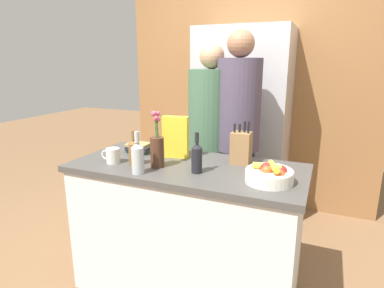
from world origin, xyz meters
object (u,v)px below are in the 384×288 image
(book_stack, at_px, (139,148))
(knife_block, at_px, (241,148))
(cereal_box, at_px, (176,137))
(fruit_bowl, at_px, (270,174))
(refrigerator, at_px, (242,125))
(person_in_blue, at_px, (238,131))
(bottle_vinegar, at_px, (197,157))
(coffee_mug, at_px, (113,156))
(bottle_wine, at_px, (138,157))
(person_at_sink, at_px, (211,136))
(bottle_oil, at_px, (134,151))
(flower_vase, at_px, (157,149))

(book_stack, bearing_deg, knife_block, 1.57)
(cereal_box, height_order, book_stack, cereal_box)
(fruit_bowl, distance_m, cereal_box, 0.73)
(fruit_bowl, bearing_deg, refrigerator, 110.18)
(fruit_bowl, height_order, person_in_blue, person_in_blue)
(knife_block, xyz_separation_m, book_stack, (-0.76, -0.02, -0.07))
(cereal_box, xyz_separation_m, bottle_vinegar, (0.26, -0.24, -0.05))
(coffee_mug, height_order, bottle_wine, bottle_wine)
(fruit_bowl, bearing_deg, coffee_mug, -177.38)
(refrigerator, xyz_separation_m, person_in_blue, (0.13, -0.64, 0.08))
(bottle_vinegar, bearing_deg, refrigerator, 93.38)
(refrigerator, xyz_separation_m, bottle_wine, (-0.23, -1.55, 0.07))
(person_at_sink, bearing_deg, bottle_wine, -89.70)
(refrigerator, relative_size, bottle_wine, 7.32)
(bottle_vinegar, bearing_deg, fruit_bowl, 1.00)
(knife_block, height_order, bottle_oil, knife_block)
(cereal_box, bearing_deg, person_at_sink, 83.14)
(flower_vase, height_order, bottle_oil, flower_vase)
(book_stack, distance_m, bottle_vinegar, 0.62)
(refrigerator, relative_size, bottle_vinegar, 7.54)
(coffee_mug, distance_m, bottle_oil, 0.16)
(bottle_vinegar, xyz_separation_m, person_in_blue, (0.04, 0.77, 0.01))
(person_in_blue, bearing_deg, person_at_sink, 159.02)
(coffee_mug, bearing_deg, person_in_blue, 52.21)
(person_in_blue, bearing_deg, fruit_bowl, -80.62)
(cereal_box, xyz_separation_m, bottle_wine, (-0.06, -0.39, -0.04))
(coffee_mug, distance_m, person_in_blue, 1.02)
(book_stack, bearing_deg, refrigerator, 67.54)
(knife_block, xyz_separation_m, bottle_wine, (-0.52, -0.42, -0.01))
(knife_block, xyz_separation_m, bottle_vinegar, (-0.20, -0.28, -0.01))
(coffee_mug, xyz_separation_m, bottle_wine, (0.26, -0.11, 0.05))
(cereal_box, distance_m, person_in_blue, 0.61)
(knife_block, distance_m, bottle_oil, 0.69)
(coffee_mug, bearing_deg, bottle_vinegar, 3.82)
(flower_vase, xyz_separation_m, book_stack, (-0.29, 0.25, -0.09))
(coffee_mug, relative_size, bottle_wine, 0.50)
(person_in_blue, bearing_deg, cereal_box, -137.39)
(knife_block, xyz_separation_m, person_at_sink, (-0.39, 0.50, -0.07))
(fruit_bowl, relative_size, bottle_wine, 1.03)
(refrigerator, relative_size, flower_vase, 5.19)
(refrigerator, height_order, flower_vase, refrigerator)
(bottle_wine, bearing_deg, person_at_sink, 82.23)
(flower_vase, xyz_separation_m, person_in_blue, (0.31, 0.76, -0.01))
(knife_block, height_order, flower_vase, flower_vase)
(knife_block, distance_m, bottle_wine, 0.67)
(fruit_bowl, relative_size, knife_block, 0.93)
(fruit_bowl, xyz_separation_m, knife_block, (-0.23, 0.27, 0.06))
(coffee_mug, relative_size, book_stack, 0.71)
(flower_vase, xyz_separation_m, bottle_vinegar, (0.27, -0.01, -0.02))
(flower_vase, xyz_separation_m, person_at_sink, (0.08, 0.77, -0.08))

